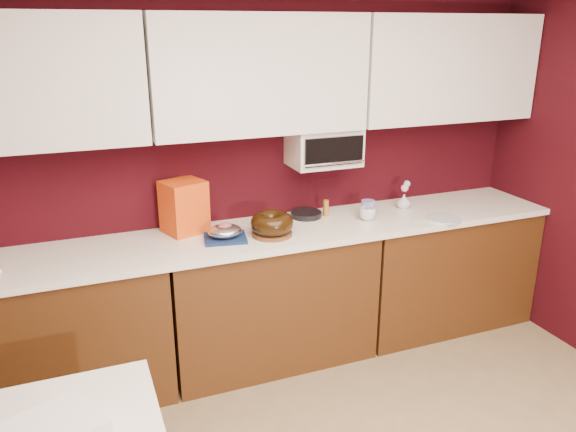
% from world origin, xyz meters
% --- Properties ---
extents(wall_back, '(4.00, 0.02, 2.50)m').
position_xyz_m(wall_back, '(0.00, 2.25, 1.25)').
color(wall_back, '#32060C').
rests_on(wall_back, floor).
extents(base_cabinet_left, '(1.31, 0.58, 0.86)m').
position_xyz_m(base_cabinet_left, '(-1.33, 1.94, 0.43)').
color(base_cabinet_left, '#47260E').
rests_on(base_cabinet_left, floor).
extents(base_cabinet_center, '(1.31, 0.58, 0.86)m').
position_xyz_m(base_cabinet_center, '(0.00, 1.94, 0.43)').
color(base_cabinet_center, '#47260E').
rests_on(base_cabinet_center, floor).
extents(base_cabinet_right, '(1.31, 0.58, 0.86)m').
position_xyz_m(base_cabinet_right, '(1.33, 1.94, 0.43)').
color(base_cabinet_right, '#47260E').
rests_on(base_cabinet_right, floor).
extents(countertop, '(4.00, 0.62, 0.04)m').
position_xyz_m(countertop, '(0.00, 1.94, 0.88)').
color(countertop, white).
rests_on(countertop, base_cabinet_center).
extents(upper_cabinet_left, '(1.31, 0.33, 0.70)m').
position_xyz_m(upper_cabinet_left, '(-1.33, 2.08, 1.85)').
color(upper_cabinet_left, white).
rests_on(upper_cabinet_left, wall_back).
extents(upper_cabinet_center, '(1.31, 0.33, 0.70)m').
position_xyz_m(upper_cabinet_center, '(0.00, 2.08, 1.85)').
color(upper_cabinet_center, white).
rests_on(upper_cabinet_center, wall_back).
extents(upper_cabinet_right, '(1.31, 0.33, 0.70)m').
position_xyz_m(upper_cabinet_right, '(1.33, 2.08, 1.85)').
color(upper_cabinet_right, white).
rests_on(upper_cabinet_right, wall_back).
extents(toaster_oven, '(0.45, 0.30, 0.25)m').
position_xyz_m(toaster_oven, '(0.45, 2.10, 1.38)').
color(toaster_oven, white).
rests_on(toaster_oven, upper_cabinet_center).
extents(toaster_oven_door, '(0.40, 0.02, 0.18)m').
position_xyz_m(toaster_oven_door, '(0.45, 1.94, 1.38)').
color(toaster_oven_door, black).
rests_on(toaster_oven_door, toaster_oven).
extents(toaster_oven_handle, '(0.42, 0.02, 0.02)m').
position_xyz_m(toaster_oven_handle, '(0.45, 1.93, 1.30)').
color(toaster_oven_handle, silver).
rests_on(toaster_oven_handle, toaster_oven).
extents(cake_base, '(0.30, 0.30, 0.02)m').
position_xyz_m(cake_base, '(-0.00, 1.86, 0.91)').
color(cake_base, brown).
rests_on(cake_base, countertop).
extents(bundt_cake, '(0.29, 0.29, 0.11)m').
position_xyz_m(bundt_cake, '(-0.00, 1.86, 0.98)').
color(bundt_cake, black).
rests_on(bundt_cake, cake_base).
extents(navy_towel, '(0.29, 0.25, 0.02)m').
position_xyz_m(navy_towel, '(-0.29, 1.90, 0.91)').
color(navy_towel, navy).
rests_on(navy_towel, countertop).
extents(foil_ham_nest, '(0.26, 0.25, 0.08)m').
position_xyz_m(foil_ham_nest, '(-0.29, 1.90, 0.96)').
color(foil_ham_nest, silver).
rests_on(foil_ham_nest, navy_towel).
extents(roasted_ham, '(0.11, 0.10, 0.06)m').
position_xyz_m(roasted_ham, '(-0.29, 1.90, 0.98)').
color(roasted_ham, '#AB574E').
rests_on(roasted_ham, foil_ham_nest).
extents(pandoro_box, '(0.30, 0.28, 0.33)m').
position_xyz_m(pandoro_box, '(-0.49, 2.12, 1.06)').
color(pandoro_box, red).
rests_on(pandoro_box, countertop).
extents(dark_pan, '(0.28, 0.28, 0.04)m').
position_xyz_m(dark_pan, '(0.33, 2.11, 0.92)').
color(dark_pan, black).
rests_on(dark_pan, countertop).
extents(coffee_mug, '(0.13, 0.13, 0.10)m').
position_xyz_m(coffee_mug, '(0.69, 1.90, 0.95)').
color(coffee_mug, silver).
rests_on(coffee_mug, countertop).
extents(blue_jar, '(0.11, 0.11, 0.11)m').
position_xyz_m(blue_jar, '(0.73, 1.97, 0.95)').
color(blue_jar, navy).
rests_on(blue_jar, countertop).
extents(flower_vase, '(0.10, 0.10, 0.11)m').
position_xyz_m(flower_vase, '(1.05, 2.03, 0.96)').
color(flower_vase, silver).
rests_on(flower_vase, countertop).
extents(flower_pink, '(0.05, 0.05, 0.05)m').
position_xyz_m(flower_pink, '(1.05, 2.03, 1.05)').
color(flower_pink, pink).
rests_on(flower_pink, flower_vase).
extents(flower_blue, '(0.05, 0.05, 0.05)m').
position_xyz_m(flower_blue, '(1.08, 2.05, 1.07)').
color(flower_blue, '#8EC3E4').
rests_on(flower_blue, flower_vase).
extents(china_plate, '(0.24, 0.24, 0.01)m').
position_xyz_m(china_plate, '(1.17, 1.72, 0.91)').
color(china_plate, silver).
rests_on(china_plate, countertop).
extents(amber_bottle, '(0.04, 0.04, 0.11)m').
position_xyz_m(amber_bottle, '(0.47, 2.08, 0.96)').
color(amber_bottle, '#98611B').
rests_on(amber_bottle, countertop).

